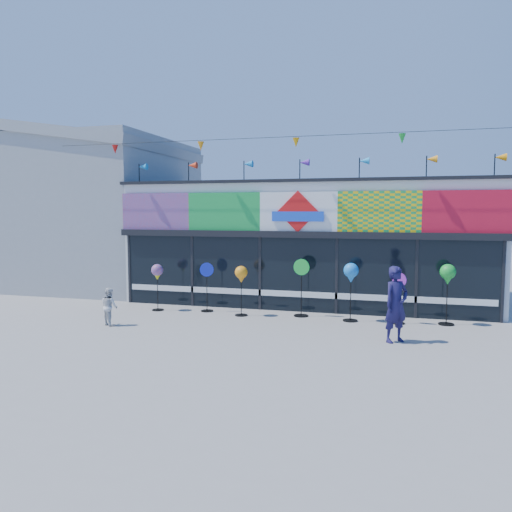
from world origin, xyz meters
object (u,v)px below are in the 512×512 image
at_px(spinner_4, 351,275).
at_px(adult_man, 396,304).
at_px(spinner_0, 157,273).
at_px(spinner_1, 207,286).
at_px(spinner_2, 241,276).
at_px(spinner_3, 301,286).
at_px(spinner_5, 399,297).
at_px(child, 109,306).
at_px(spinner_6, 448,276).

distance_m(spinner_4, adult_man, 2.39).
height_order(spinner_0, adult_man, adult_man).
relative_size(spinner_1, spinner_4, 0.92).
relative_size(spinner_2, spinner_4, 0.90).
bearing_deg(spinner_3, spinner_5, -4.93).
distance_m(spinner_1, spinner_4, 4.46).
xyz_separation_m(spinner_2, spinner_4, (3.20, 0.13, 0.13)).
height_order(spinner_5, child, spinner_5).
xyz_separation_m(spinner_4, spinner_6, (2.58, 0.25, 0.01)).
distance_m(spinner_3, child, 5.49).
distance_m(spinner_2, spinner_5, 4.54).
distance_m(spinner_0, child, 2.32).
height_order(spinner_0, spinner_1, spinner_1).
distance_m(spinner_0, spinner_4, 5.97).
bearing_deg(spinner_1, spinner_0, -170.28).
height_order(spinner_0, spinner_2, spinner_2).
bearing_deg(spinner_2, spinner_5, 1.99).
bearing_deg(spinner_4, child, -160.19).
xyz_separation_m(spinner_2, child, (-3.11, -2.15, -0.68)).
xyz_separation_m(spinner_6, adult_man, (-1.35, -2.26, -0.43)).
height_order(spinner_4, spinner_6, spinner_6).
relative_size(spinner_2, adult_man, 0.82).
height_order(spinner_5, spinner_6, spinner_6).
height_order(spinner_1, spinner_3, spinner_3).
xyz_separation_m(spinner_2, spinner_6, (5.78, 0.38, 0.15)).
height_order(adult_man, child, adult_man).
bearing_deg(adult_man, spinner_3, 96.58).
relative_size(spinner_1, spinner_5, 1.07).
xyz_separation_m(spinner_4, spinner_5, (1.31, 0.03, -0.58)).
distance_m(spinner_6, adult_man, 2.67).
height_order(spinner_1, spinner_6, spinner_6).
distance_m(spinner_2, spinner_3, 1.81).
distance_m(spinner_2, child, 3.84).
relative_size(spinner_0, child, 1.42).
distance_m(spinner_4, spinner_6, 2.59).
bearing_deg(spinner_2, spinner_3, 12.83).
xyz_separation_m(spinner_5, child, (-7.62, -2.30, -0.24)).
distance_m(spinner_0, spinner_6, 8.56).
relative_size(spinner_3, spinner_4, 1.03).
bearing_deg(spinner_3, adult_man, -40.19).
bearing_deg(spinner_0, spinner_2, -1.09).
bearing_deg(spinner_0, spinner_5, 0.82).
relative_size(spinner_1, child, 1.47).
bearing_deg(spinner_5, adult_man, -92.23).
height_order(spinner_4, spinner_5, spinner_4).
height_order(spinner_0, spinner_5, spinner_0).
distance_m(spinner_5, spinner_6, 1.42).
bearing_deg(spinner_4, spinner_6, 5.56).
xyz_separation_m(spinner_3, adult_man, (2.70, -2.28, 0.01)).
height_order(spinner_3, adult_man, adult_man).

